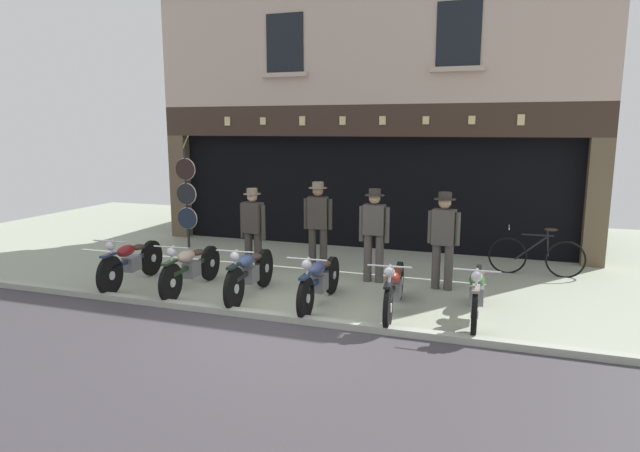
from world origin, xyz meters
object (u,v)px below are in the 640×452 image
object	(u,v)px
motorcycle_center_left	(250,272)
assistant_far_right	(444,236)
motorcycle_right	(477,292)
salesman_right	(374,231)
tyre_sign_pole	(187,195)
advert_board_near	(433,166)
leaning_bicycle	(537,256)
motorcycle_left	(191,267)
salesman_left	(253,227)
motorcycle_center	(319,280)
motorcycle_center_right	(394,287)
motorcycle_far_left	(131,261)
shopkeeper_center	(318,222)

from	to	relation	value
motorcycle_center_left	assistant_far_right	xyz separation A→B (m)	(2.96, 1.52, 0.52)
motorcycle_right	salesman_right	bearing A→B (deg)	-39.11
assistant_far_right	tyre_sign_pole	distance (m)	6.26
advert_board_near	leaning_bicycle	distance (m)	3.04
motorcycle_left	salesman_left	bearing A→B (deg)	-114.78
assistant_far_right	leaning_bicycle	size ratio (longest dim) A/B	0.97
leaning_bicycle	motorcycle_left	bearing A→B (deg)	117.89
advert_board_near	motorcycle_right	bearing A→B (deg)	-73.96
motorcycle_center_left	motorcycle_center	world-z (taller)	motorcycle_center_left
motorcycle_center_left	motorcycle_center_right	xyz separation A→B (m)	(2.42, -0.00, -0.02)
motorcycle_center	advert_board_near	distance (m)	4.87
salesman_right	leaning_bicycle	size ratio (longest dim) A/B	0.98
motorcycle_far_left	motorcycle_right	distance (m)	5.98
motorcycle_center	motorcycle_far_left	bearing A→B (deg)	-1.48
motorcycle_left	leaning_bicycle	bearing A→B (deg)	-155.03
motorcycle_center_left	salesman_right	distance (m)	2.40
motorcycle_center	assistant_far_right	distance (m)	2.38
motorcycle_center_left	motorcycle_right	world-z (taller)	motorcycle_center_left
motorcycle_left	salesman_left	distance (m)	1.54
tyre_sign_pole	advert_board_near	world-z (taller)	advert_board_near
motorcycle_far_left	motorcycle_center_right	bearing A→B (deg)	174.79
salesman_right	leaning_bicycle	distance (m)	3.25
motorcycle_right	salesman_right	size ratio (longest dim) A/B	1.22
motorcycle_center_left	leaning_bicycle	world-z (taller)	motorcycle_center_left
motorcycle_center	leaning_bicycle	xyz separation A→B (m)	(3.34, 3.08, -0.04)
motorcycle_far_left	motorcycle_center_left	xyz separation A→B (m)	(2.36, -0.01, 0.00)
motorcycle_right	leaning_bicycle	world-z (taller)	leaning_bicycle
salesman_right	assistant_far_right	distance (m)	1.25
motorcycle_left	tyre_sign_pole	world-z (taller)	tyre_sign_pole
motorcycle_center_right	motorcycle_far_left	bearing A→B (deg)	-4.60
motorcycle_far_left	salesman_left	size ratio (longest dim) A/B	1.19
motorcycle_center_left	motorcycle_center_right	world-z (taller)	motorcycle_center_left
advert_board_near	leaning_bicycle	world-z (taller)	advert_board_near
salesman_left	salesman_right	bearing A→B (deg)	-166.07
salesman_left	salesman_right	xyz separation A→B (m)	(2.32, 0.21, 0.04)
motorcycle_center_left	leaning_bicycle	xyz separation A→B (m)	(4.56, 3.07, -0.06)
leaning_bicycle	advert_board_near	bearing A→B (deg)	57.40
motorcycle_center_left	salesman_right	xyz separation A→B (m)	(1.72, 1.60, 0.52)
motorcycle_center_left	motorcycle_right	distance (m)	3.62
motorcycle_center	shopkeeper_center	world-z (taller)	shopkeeper_center
motorcycle_far_left	motorcycle_right	world-z (taller)	motorcycle_far_left
motorcycle_center_right	advert_board_near	world-z (taller)	advert_board_near
motorcycle_left	shopkeeper_center	size ratio (longest dim) A/B	1.13
shopkeeper_center	tyre_sign_pole	xyz separation A→B (m)	(-3.64, 1.13, 0.26)
motorcycle_center	tyre_sign_pole	world-z (taller)	tyre_sign_pole
motorcycle_left	advert_board_near	size ratio (longest dim) A/B	1.80
motorcycle_right	assistant_far_right	world-z (taller)	assistant_far_right
motorcycle_center_right	tyre_sign_pole	size ratio (longest dim) A/B	0.89
motorcycle_center	salesman_right	xyz separation A→B (m)	(0.49, 1.61, 0.54)
motorcycle_center_right	salesman_left	xyz separation A→B (m)	(-3.02, 1.39, 0.50)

